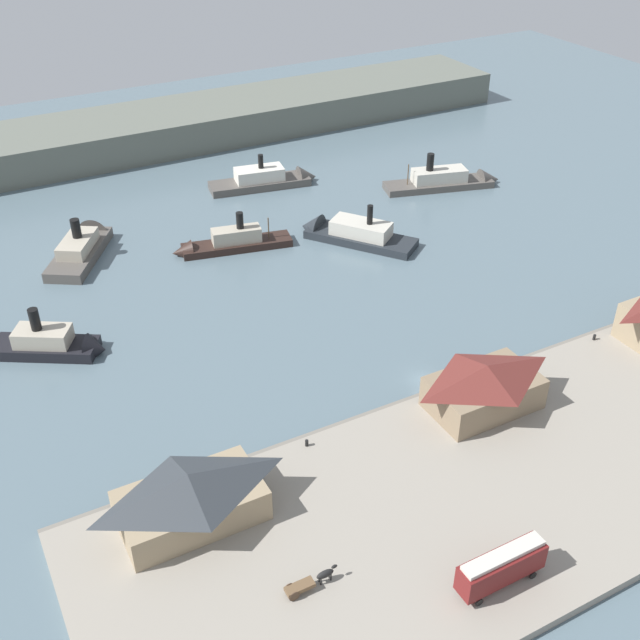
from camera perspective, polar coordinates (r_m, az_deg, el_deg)
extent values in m
plane|color=slate|center=(113.41, 7.55, -4.43)|extent=(320.00, 320.00, 0.00)
cube|color=gray|center=(100.65, 14.82, -10.81)|extent=(110.00, 36.00, 1.20)
cube|color=slate|center=(110.88, 8.63, -5.21)|extent=(110.00, 0.80, 1.00)
cube|color=#998466|center=(91.10, -9.47, -13.33)|extent=(16.14, 8.89, 4.19)
pyramid|color=#33383D|center=(88.64, -9.68, -11.79)|extent=(16.47, 9.34, 2.73)
cube|color=#847056|center=(106.87, 11.95, -5.26)|extent=(14.66, 8.91, 4.60)
pyramid|color=maroon|center=(104.82, 12.16, -3.80)|extent=(14.96, 9.35, 2.24)
cube|color=maroon|center=(85.87, 13.22, -17.31)|extent=(10.10, 2.52, 3.16)
cube|color=beige|center=(84.49, 13.39, -16.52)|extent=(9.70, 1.76, 0.50)
cylinder|color=black|center=(89.69, 14.33, -16.66)|extent=(0.90, 0.18, 0.90)
cylinder|color=black|center=(88.63, 15.43, -17.69)|extent=(0.90, 0.18, 0.90)
cylinder|color=black|center=(86.36, 10.59, -18.61)|extent=(0.90, 0.18, 0.90)
cylinder|color=black|center=(85.26, 11.67, -19.72)|extent=(0.90, 0.18, 0.90)
cube|color=brown|center=(84.36, -1.50, -19.08)|extent=(3.15, 1.22, 0.50)
cylinder|color=#4C3828|center=(84.65, -2.30, -19.12)|extent=(1.20, 0.10, 1.20)
cylinder|color=#4C3828|center=(83.98, -1.91, -19.71)|extent=(1.20, 0.10, 1.20)
ellipsoid|color=black|center=(85.01, 0.38, -18.23)|extent=(2.00, 0.70, 0.90)
ellipsoid|color=black|center=(84.92, 1.06, -17.72)|extent=(0.70, 0.32, 0.44)
cylinder|color=black|center=(85.77, 0.68, -18.23)|extent=(0.16, 0.16, 1.00)
cylinder|color=black|center=(85.55, 0.81, -18.42)|extent=(0.16, 0.16, 1.00)
cylinder|color=black|center=(85.41, -0.07, -18.53)|extent=(0.16, 0.16, 1.00)
cylinder|color=black|center=(85.19, 0.07, -18.72)|extent=(0.16, 0.16, 1.00)
cylinder|color=black|center=(125.67, 19.57, -1.21)|extent=(0.44, 0.44, 0.90)
cylinder|color=black|center=(99.76, -0.98, -9.06)|extent=(0.44, 0.44, 0.90)
cube|color=#23282D|center=(148.81, 3.01, 6.03)|extent=(17.97, 21.06, 1.56)
cone|color=#23282D|center=(152.67, -0.68, 6.82)|extent=(7.12, 6.65, 6.04)
cube|color=beige|center=(147.85, 3.04, 6.76)|extent=(10.79, 12.09, 2.69)
cylinder|color=black|center=(145.87, 3.70, 7.76)|extent=(1.11, 1.11, 3.75)
cube|color=#514C47|center=(173.78, 8.72, 9.83)|extent=(24.59, 12.08, 1.50)
cone|color=#514C47|center=(178.24, 12.38, 10.05)|extent=(5.56, 6.21, 5.24)
cube|color=beige|center=(172.95, 8.78, 10.49)|extent=(12.47, 7.58, 2.83)
cylinder|color=black|center=(170.93, 8.13, 11.46)|extent=(1.56, 1.56, 3.72)
cylinder|color=brown|center=(170.27, 6.51, 10.62)|extent=(0.24, 0.24, 4.59)
cube|color=#514C47|center=(172.70, -4.46, 10.00)|extent=(22.66, 9.86, 1.66)
cone|color=#514C47|center=(175.37, -0.94, 10.47)|extent=(4.85, 6.12, 5.51)
cube|color=silver|center=(171.84, -4.50, 10.67)|extent=(11.12, 6.65, 2.77)
cylinder|color=black|center=(170.85, -4.39, 11.59)|extent=(1.13, 1.13, 3.01)
cube|color=#514C47|center=(149.51, -17.31, 4.68)|extent=(15.94, 19.72, 1.91)
cone|color=#514C47|center=(157.37, -16.21, 6.35)|extent=(7.03, 6.18, 6.15)
cube|color=#B2A893|center=(148.57, -17.44, 5.39)|extent=(9.44, 11.04, 2.26)
cylinder|color=black|center=(147.76, -17.56, 6.47)|extent=(1.71, 1.71, 3.49)
cube|color=black|center=(147.17, -6.14, 5.52)|extent=(21.13, 8.93, 1.43)
cone|color=black|center=(146.05, -10.11, 4.94)|extent=(4.52, 4.94, 4.26)
cube|color=#B2A893|center=(146.22, -6.18, 6.24)|extent=(9.60, 5.15, 2.75)
cylinder|color=black|center=(145.03, -5.94, 7.32)|extent=(1.36, 1.36, 3.14)
cylinder|color=brown|center=(146.93, -3.82, 6.81)|extent=(0.24, 0.24, 4.12)
cube|color=black|center=(124.62, -19.58, -1.95)|extent=(16.25, 12.74, 1.76)
cone|color=black|center=(121.92, -16.16, -2.09)|extent=(4.94, 5.64, 4.88)
cube|color=#B2A893|center=(123.46, -19.77, -1.14)|extent=(9.23, 7.90, 2.54)
cylinder|color=black|center=(122.12, -20.30, 0.04)|extent=(1.55, 1.55, 3.50)
cube|color=#60665B|center=(200.24, -11.05, 13.80)|extent=(180.00, 24.00, 8.00)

